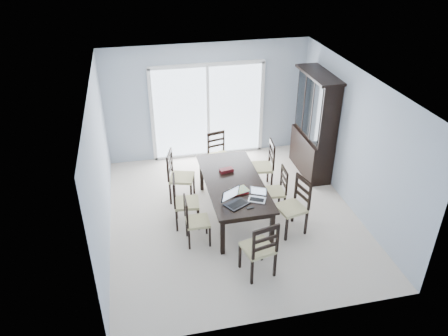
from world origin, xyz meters
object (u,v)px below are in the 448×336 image
at_px(chair_left_near, 192,216).
at_px(chair_left_mid, 181,197).
at_px(chair_left_far, 176,171).
at_px(game_box, 226,170).
at_px(chair_right_far, 266,161).
at_px(laptop_silver, 257,198).
at_px(chair_right_near, 297,200).
at_px(chair_end_near, 261,245).
at_px(cell_phone, 250,208).
at_px(laptop_dark, 237,201).
at_px(hot_tub, 176,116).
at_px(china_hutch, 314,126).
at_px(dining_table, 234,185).
at_px(chair_right_mid, 278,186).
at_px(chair_end_far, 218,149).

xyz_separation_m(chair_left_near, chair_left_mid, (-0.12, 0.53, 0.06)).
bearing_deg(chair_left_far, chair_left_mid, 14.84).
relative_size(chair_left_near, game_box, 4.11).
relative_size(chair_right_far, laptop_silver, 3.39).
relative_size(chair_right_near, chair_right_far, 1.01).
relative_size(chair_end_near, cell_phone, 9.72).
xyz_separation_m(chair_right_far, cell_phone, (-0.79, -1.68, 0.13)).
distance_m(chair_right_near, laptop_dark, 1.10).
bearing_deg(game_box, chair_right_near, -44.10).
xyz_separation_m(chair_right_near, hot_tub, (-1.56, 4.29, -0.11)).
relative_size(chair_left_far, cell_phone, 9.80).
bearing_deg(china_hutch, laptop_dark, -137.33).
distance_m(chair_right_near, game_box, 1.42).
height_order(cell_phone, hot_tub, hot_tub).
xyz_separation_m(chair_left_far, chair_end_near, (0.98, -2.41, -0.01)).
bearing_deg(laptop_silver, dining_table, 136.23).
bearing_deg(chair_end_near, game_box, 79.87).
relative_size(chair_left_near, chair_right_near, 0.86).
relative_size(chair_right_mid, chair_right_far, 0.88).
distance_m(dining_table, hot_tub, 3.70).
relative_size(chair_right_near, laptop_dark, 2.63).
distance_m(laptop_dark, laptop_silver, 0.37).
distance_m(chair_end_far, laptop_silver, 2.30).
bearing_deg(chair_right_mid, hot_tub, 24.83).
bearing_deg(chair_end_far, cell_phone, 78.11).
xyz_separation_m(chair_right_far, chair_end_near, (-0.82, -2.44, -0.00)).
height_order(cell_phone, game_box, game_box).
height_order(dining_table, chair_end_far, chair_end_far).
bearing_deg(game_box, chair_left_far, 154.13).
bearing_deg(game_box, dining_table, -81.08).
bearing_deg(chair_right_far, laptop_silver, 163.69).
relative_size(laptop_dark, game_box, 1.81).
height_order(dining_table, laptop_dark, laptop_dark).
xyz_separation_m(chair_end_far, game_box, (-0.10, -1.26, 0.21)).
relative_size(china_hutch, chair_left_near, 2.15).
bearing_deg(chair_right_far, game_box, 123.14).
relative_size(chair_right_far, chair_end_near, 1.00).
bearing_deg(chair_left_far, cell_phone, 47.89).
bearing_deg(chair_right_far, laptop_dark, 153.82).
xyz_separation_m(chair_left_mid, chair_right_far, (1.82, 0.88, 0.03)).
bearing_deg(chair_left_mid, dining_table, 100.55).
relative_size(chair_left_mid, chair_end_near, 0.96).
bearing_deg(chair_right_near, chair_right_far, -9.27).
height_order(chair_left_mid, chair_end_near, chair_end_near).
height_order(laptop_dark, hot_tub, hot_tub).
distance_m(chair_right_mid, chair_right_far, 0.83).
height_order(chair_left_near, chair_right_far, chair_right_far).
distance_m(dining_table, laptop_dark, 0.75).
bearing_deg(chair_left_near, laptop_dark, 81.28).
bearing_deg(chair_left_far, dining_table, 66.77).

